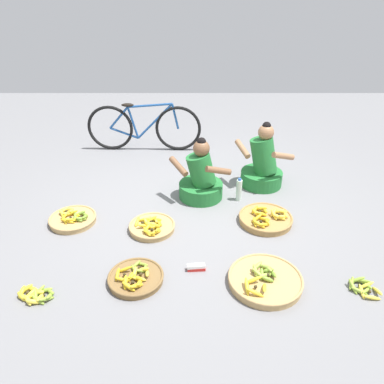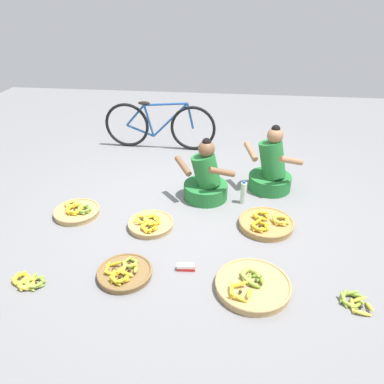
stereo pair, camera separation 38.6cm
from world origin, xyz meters
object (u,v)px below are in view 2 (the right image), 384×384
object	(u,v)px
bicycle_leaning	(159,126)
water_bottle	(243,193)
loose_bananas_back_right	(27,281)
packet_carton_stack	(186,267)
vendor_woman_front	(206,180)
banana_basket_back_left	(77,211)
banana_basket_mid_left	(125,273)
banana_basket_near_bicycle	(252,285)
banana_basket_front_right	(266,223)
vendor_woman_behind	(271,169)
loose_bananas_near_vendor	(355,302)
banana_basket_back_center	(150,224)

from	to	relation	value
bicycle_leaning	water_bottle	xyz separation A→B (m)	(1.27, -1.50, -0.22)
loose_bananas_back_right	packet_carton_stack	size ratio (longest dim) A/B	1.97
vendor_woman_front	water_bottle	bearing A→B (deg)	-9.18
banana_basket_back_left	packet_carton_stack	world-z (taller)	banana_basket_back_left
banana_basket_mid_left	banana_basket_near_bicycle	size ratio (longest dim) A/B	0.76
banana_basket_front_right	packet_carton_stack	size ratio (longest dim) A/B	3.45
bicycle_leaning	packet_carton_stack	world-z (taller)	bicycle_leaning
loose_bananas_back_right	water_bottle	xyz separation A→B (m)	(1.84, 1.56, 0.11)
vendor_woman_front	vendor_woman_behind	distance (m)	0.83
banana_basket_front_right	loose_bananas_near_vendor	bearing A→B (deg)	-57.50
vendor_woman_front	loose_bananas_near_vendor	size ratio (longest dim) A/B	2.91
vendor_woman_behind	water_bottle	bearing A→B (deg)	-130.47
loose_bananas_near_vendor	banana_basket_mid_left	bearing A→B (deg)	176.83
banana_basket_mid_left	water_bottle	xyz separation A→B (m)	(1.04, 1.37, 0.09)
vendor_woman_front	banana_basket_back_left	xyz separation A→B (m)	(-1.39, -0.54, -0.20)
vendor_woman_behind	vendor_woman_front	bearing A→B (deg)	-158.14
loose_bananas_back_right	packet_carton_stack	distance (m)	1.37
vendor_woman_front	water_bottle	world-z (taller)	vendor_woman_front
banana_basket_mid_left	banana_basket_back_center	distance (m)	0.76
banana_basket_near_bicycle	loose_bananas_near_vendor	xyz separation A→B (m)	(0.81, -0.08, -0.01)
vendor_woman_behind	banana_basket_front_right	bearing A→B (deg)	-95.62
vendor_woman_behind	banana_basket_back_center	bearing A→B (deg)	-142.59
banana_basket_near_bicycle	banana_basket_back_center	bearing A→B (deg)	142.97
vendor_woman_front	packet_carton_stack	world-z (taller)	vendor_woman_front
vendor_woman_front	banana_basket_mid_left	xyz separation A→B (m)	(-0.59, -1.44, -0.20)
packet_carton_stack	vendor_woman_front	bearing A→B (deg)	87.09
vendor_woman_front	loose_bananas_back_right	size ratio (longest dim) A/B	2.30
banana_basket_mid_left	loose_bananas_near_vendor	world-z (taller)	banana_basket_mid_left
banana_basket_back_left	loose_bananas_near_vendor	xyz separation A→B (m)	(2.72, -1.01, -0.01)
banana_basket_back_left	water_bottle	size ratio (longest dim) A/B	1.76
banana_basket_near_bicycle	banana_basket_back_center	size ratio (longest dim) A/B	1.33
bicycle_leaning	loose_bananas_near_vendor	distance (m)	3.69
banana_basket_back_center	water_bottle	size ratio (longest dim) A/B	1.69
vendor_woman_behind	packet_carton_stack	size ratio (longest dim) A/B	4.98
banana_basket_near_bicycle	loose_bananas_near_vendor	distance (m)	0.82
banana_basket_near_bicycle	packet_carton_stack	bearing A→B (deg)	163.87
vendor_woman_front	packet_carton_stack	xyz separation A→B (m)	(-0.07, -1.30, -0.21)
banana_basket_back_left	packet_carton_stack	xyz separation A→B (m)	(1.32, -0.76, -0.01)
bicycle_leaning	banana_basket_back_center	world-z (taller)	bicycle_leaning
vendor_woman_behind	loose_bananas_back_right	bearing A→B (deg)	-138.14
bicycle_leaning	banana_basket_near_bicycle	distance (m)	3.21
bicycle_leaning	banana_basket_front_right	distance (m)	2.50
vendor_woman_front	banana_basket_mid_left	world-z (taller)	vendor_woman_front
banana_basket_back_left	banana_basket_back_center	world-z (taller)	banana_basket_back_left
banana_basket_back_center	loose_bananas_back_right	bearing A→B (deg)	-132.50
banana_basket_near_bicycle	banana_basket_back_center	xyz separation A→B (m)	(-1.05, 0.79, 0.00)
vendor_woman_behind	banana_basket_mid_left	bearing A→B (deg)	-127.94
loose_bananas_back_right	loose_bananas_near_vendor	bearing A→B (deg)	1.78
banana_basket_back_left	loose_bananas_near_vendor	size ratio (longest dim) A/B	1.93
vendor_woman_behind	bicycle_leaning	world-z (taller)	vendor_woman_behind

